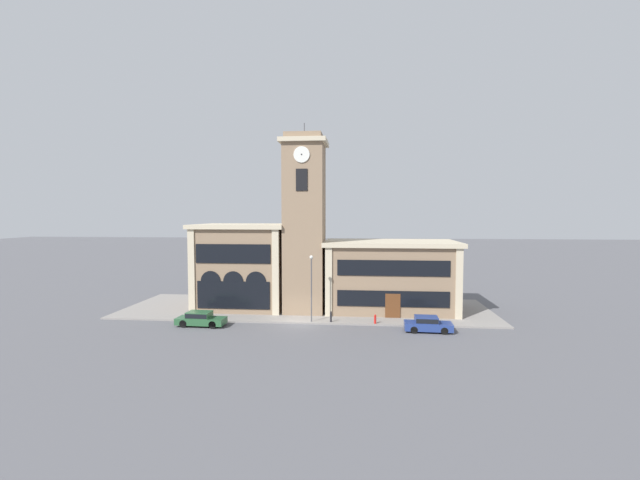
# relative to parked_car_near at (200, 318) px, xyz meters

# --- Properties ---
(ground_plane) EXTENTS (300.00, 300.00, 0.00)m
(ground_plane) POSITION_rel_parked_car_near_xyz_m (9.08, 1.52, -0.72)
(ground_plane) COLOR #56565B
(sidewalk_kerb) EXTENTS (40.00, 12.98, 0.15)m
(sidewalk_kerb) POSITION_rel_parked_car_near_xyz_m (9.08, 8.00, -0.64)
(sidewalk_kerb) COLOR gray
(sidewalk_kerb) RESTS_ON ground_plane
(clock_tower) EXTENTS (4.86, 4.86, 20.09)m
(clock_tower) POSITION_rel_parked_car_near_xyz_m (9.08, 6.46, 8.77)
(clock_tower) COLOR #897056
(clock_tower) RESTS_ON ground_plane
(town_hall_left_wing) EXTENTS (10.30, 8.81, 9.43)m
(town_hall_left_wing) POSITION_rel_parked_car_near_xyz_m (1.89, 8.40, 4.03)
(town_hall_left_wing) COLOR #897056
(town_hall_left_wing) RESTS_ON ground_plane
(town_hall_right_wing) EXTENTS (14.32, 8.81, 7.63)m
(town_hall_right_wing) POSITION_rel_parked_car_near_xyz_m (18.27, 8.41, 3.12)
(town_hall_right_wing) COLOR #897056
(town_hall_right_wing) RESTS_ON ground_plane
(parked_car_near) EXTENTS (4.64, 1.89, 1.36)m
(parked_car_near) POSITION_rel_parked_car_near_xyz_m (0.00, 0.00, 0.00)
(parked_car_near) COLOR #285633
(parked_car_near) RESTS_ON ground_plane
(parked_car_mid) EXTENTS (4.27, 1.90, 1.37)m
(parked_car_mid) POSITION_rel_parked_car_near_xyz_m (21.03, -0.00, -0.00)
(parked_car_mid) COLOR navy
(parked_car_mid) RESTS_ON ground_plane
(street_lamp) EXTENTS (0.36, 0.36, 6.44)m
(street_lamp) POSITION_rel_parked_car_near_xyz_m (10.31, 2.04, 3.59)
(street_lamp) COLOR #4C4C51
(street_lamp) RESTS_ON sidewalk_kerb
(bollard) EXTENTS (0.18, 0.18, 1.06)m
(bollard) POSITION_rel_parked_car_near_xyz_m (12.20, 2.09, -0.05)
(bollard) COLOR black
(bollard) RESTS_ON sidewalk_kerb
(fire_hydrant) EXTENTS (0.22, 0.22, 0.87)m
(fire_hydrant) POSITION_rel_parked_car_near_xyz_m (16.43, 1.85, -0.15)
(fire_hydrant) COLOR red
(fire_hydrant) RESTS_ON sidewalk_kerb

